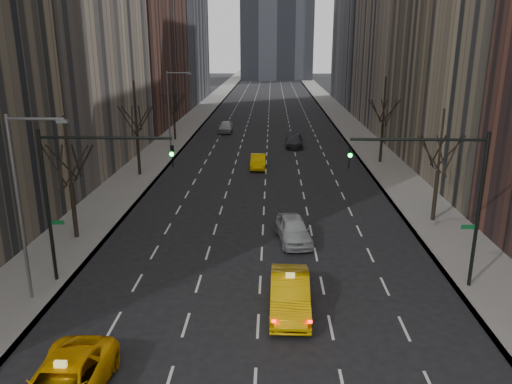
{
  "coord_description": "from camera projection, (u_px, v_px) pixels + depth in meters",
  "views": [
    {
      "loc": [
        0.53,
        -11.65,
        12.17
      ],
      "look_at": [
        -0.38,
        17.24,
        3.5
      ],
      "focal_mm": 35.0,
      "sensor_mm": 36.0,
      "label": 1
    }
  ],
  "objects": [
    {
      "name": "sidewalk_right",
      "position": [
        343.0,
        120.0,
        81.29
      ],
      "size": [
        4.5,
        320.0,
        0.15
      ],
      "primitive_type": "cube",
      "color": "slate",
      "rests_on": "ground"
    },
    {
      "name": "streetlight_far",
      "position": [
        172.0,
        103.0,
        56.46
      ],
      "size": [
        2.83,
        0.22,
        9.0
      ],
      "color": "slate",
      "rests_on": "ground"
    },
    {
      "name": "tree_rw_c",
      "position": [
        383.0,
        125.0,
        51.44
      ],
      "size": [
        3.36,
        3.5,
        8.74
      ],
      "color": "black",
      "rests_on": "ground"
    },
    {
      "name": "silver_sedan_ahead",
      "position": [
        294.0,
        229.0,
        31.64
      ],
      "size": [
        2.52,
        4.92,
        1.6
      ],
      "primitive_type": "imported",
      "rotation": [
        0.0,
        0.0,
        0.14
      ],
      "color": "#ABAFB4",
      "rests_on": "ground"
    },
    {
      "name": "sidewalk_left",
      "position": [
        194.0,
        119.0,
        82.02
      ],
      "size": [
        4.5,
        320.0,
        0.15
      ],
      "primitive_type": "cube",
      "color": "slate",
      "rests_on": "ground"
    },
    {
      "name": "traffic_mast_right",
      "position": [
        447.0,
        186.0,
        24.3
      ],
      "size": [
        6.69,
        0.39,
        8.0
      ],
      "color": "black",
      "rests_on": "ground"
    },
    {
      "name": "tree_lw_b",
      "position": [
        71.0,
        183.0,
        31.19
      ],
      "size": [
        3.36,
        3.5,
        7.82
      ],
      "color": "black",
      "rests_on": "ground"
    },
    {
      "name": "taxi_sedan",
      "position": [
        290.0,
        294.0,
        23.39
      ],
      "size": [
        1.88,
        5.22,
        1.71
      ],
      "primitive_type": "imported",
      "rotation": [
        0.0,
        0.0,
        -0.01
      ],
      "color": "#DCA304",
      "rests_on": "ground"
    },
    {
      "name": "streetlight_near",
      "position": [
        24.0,
        191.0,
        22.95
      ],
      "size": [
        2.83,
        0.22,
        9.0
      ],
      "color": "slate",
      "rests_on": "ground"
    },
    {
      "name": "tree_lw_c",
      "position": [
        137.0,
        134.0,
        46.41
      ],
      "size": [
        3.36,
        3.5,
        8.74
      ],
      "color": "black",
      "rests_on": "ground"
    },
    {
      "name": "tree_lw_d",
      "position": [
        174.0,
        113.0,
        63.78
      ],
      "size": [
        3.36,
        3.5,
        7.36
      ],
      "color": "black",
      "rests_on": "ground"
    },
    {
      "name": "far_car_white",
      "position": [
        226.0,
        127.0,
        70.3
      ],
      "size": [
        1.92,
        4.64,
        1.57
      ],
      "primitive_type": "imported",
      "rotation": [
        0.0,
        0.0,
        -0.01
      ],
      "color": "#B8B8B8",
      "rests_on": "ground"
    },
    {
      "name": "far_taxi",
      "position": [
        258.0,
        161.0,
        50.22
      ],
      "size": [
        1.48,
        4.23,
        1.39
      ],
      "primitive_type": "imported",
      "rotation": [
        0.0,
        0.0,
        -0.0
      ],
      "color": "#FAC005",
      "rests_on": "ground"
    },
    {
      "name": "tree_rw_b",
      "position": [
        438.0,
        171.0,
        34.29
      ],
      "size": [
        3.36,
        3.5,
        7.82
      ],
      "color": "black",
      "rests_on": "ground"
    },
    {
      "name": "traffic_mast_left",
      "position": [
        78.0,
        182.0,
        24.84
      ],
      "size": [
        6.69,
        0.39,
        8.0
      ],
      "color": "black",
      "rests_on": "ground"
    },
    {
      "name": "far_suv_grey",
      "position": [
        294.0,
        140.0,
        60.75
      ],
      "size": [
        2.33,
        5.24,
        1.49
      ],
      "primitive_type": "imported",
      "rotation": [
        0.0,
        0.0,
        -0.05
      ],
      "color": "#2E2E33",
      "rests_on": "ground"
    }
  ]
}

